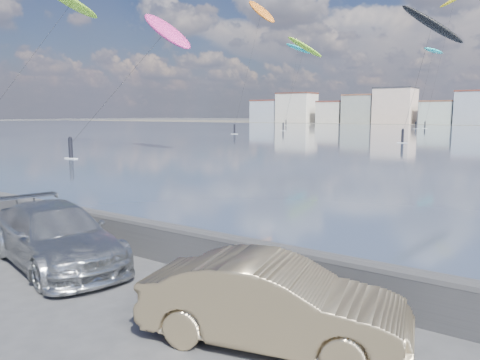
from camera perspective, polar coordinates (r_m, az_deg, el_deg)
name	(u,v)px	position (r m, az deg, el deg)	size (l,w,h in m)	color
ground	(96,297)	(10.96, -17.09, -13.47)	(700.00, 700.00, 0.00)	#333335
seawall	(180,243)	(12.50, -7.27, -7.68)	(400.00, 0.36, 1.08)	#28282B
car_silver	(56,236)	(13.25, -21.53, -6.32)	(2.23, 5.48, 1.59)	#AAADB0
car_champagne	(273,302)	(8.30, 4.04, -14.67)	(1.60, 4.58, 1.51)	tan
kitesurfer_2	(165,32)	(49.90, -9.09, 17.36)	(8.58, 12.86, 14.93)	#E5338C
kitesurfer_3	(433,51)	(146.64, 22.51, 14.28)	(4.96, 16.82, 22.58)	#19BFBF
kitesurfer_7	(261,12)	(101.82, 2.60, 19.74)	(9.79, 12.25, 28.17)	orange
kitesurfer_10	(70,6)	(62.65, -20.04, 19.33)	(2.42, 16.82, 18.62)	#8CD826
kitesurfer_11	(305,48)	(123.75, 7.88, 15.68)	(9.44, 16.30, 23.96)	#8CD826
kitesurfer_13	(454,1)	(157.11, 24.66, 19.22)	(9.01, 18.37, 39.27)	yellow
kitesurfer_14	(432,25)	(78.65, 22.39, 17.05)	(9.90, 13.97, 20.51)	black
kitesurfer_18	(298,49)	(176.04, 7.10, 15.55)	(10.34, 11.67, 30.20)	#19BFBF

